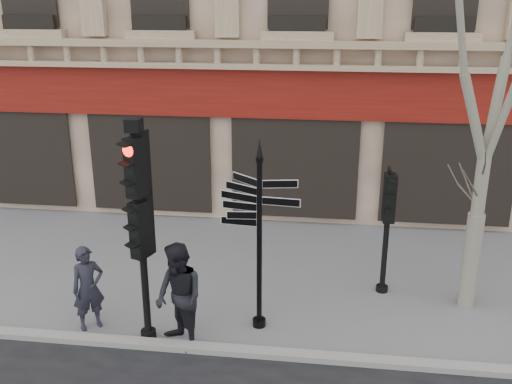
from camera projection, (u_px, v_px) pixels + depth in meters
The scene contains 8 objects.
ground at pixel (276, 315), 11.28m from camera, with size 80.00×80.00×0.00m, color slate.
kerb at pixel (269, 353), 9.95m from camera, with size 80.00×0.25×0.12m, color gray.
fingerpost at pixel (259, 205), 10.10m from camera, with size 1.89×1.89×3.67m.
traffic_signal_main at pixel (139, 206), 9.69m from camera, with size 0.54×0.46×4.10m.
traffic_signal_secondary at pixel (388, 211), 11.59m from camera, with size 0.46×0.34×2.63m.
plane_tree at pixel (502, 30), 9.88m from camera, with size 2.90×2.90×7.70m.
pedestrian_a at pixel (88, 288), 10.60m from camera, with size 0.60×0.39×1.65m, color #20202A.
pedestrian_b at pixel (179, 298), 9.93m from camera, with size 0.96×0.75×1.98m, color black.
Camera 1 is at (0.88, -9.86, 5.95)m, focal length 40.00 mm.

